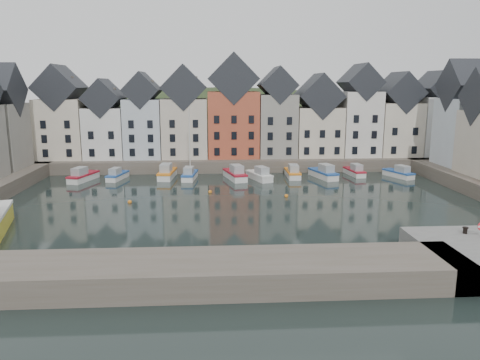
{
  "coord_description": "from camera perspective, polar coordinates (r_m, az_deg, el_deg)",
  "views": [
    {
      "loc": [
        -3.75,
        -54.16,
        14.5
      ],
      "look_at": [
        -0.04,
        6.0,
        2.16
      ],
      "focal_mm": 35.0,
      "sensor_mm": 36.0,
      "label": 1
    }
  ],
  "objects": [
    {
      "name": "boat_e",
      "position": [
        72.72,
        -0.58,
        0.69
      ],
      "size": [
        3.69,
        7.12,
        2.62
      ],
      "rotation": [
        0.0,
        0.0,
        0.24
      ],
      "color": "silver",
      "rests_on": "ground"
    },
    {
      "name": "boat_f",
      "position": [
        72.41,
        2.41,
        0.58
      ],
      "size": [
        3.93,
        6.46,
        2.37
      ],
      "rotation": [
        0.0,
        0.0,
        0.35
      ],
      "color": "silver",
      "rests_on": "ground"
    },
    {
      "name": "boat_g",
      "position": [
        74.8,
        6.44,
        0.87
      ],
      "size": [
        2.05,
        6.21,
        2.37
      ],
      "rotation": [
        0.0,
        0.0,
        -0.02
      ],
      "color": "silver",
      "rests_on": "ground"
    },
    {
      "name": "mooring_buoys",
      "position": [
        61.2,
        -3.67,
        -2.01
      ],
      "size": [
        20.5,
        5.5,
        0.5
      ],
      "color": "orange",
      "rests_on": "ground"
    },
    {
      "name": "mooring_bollard",
      "position": [
        44.52,
        25.77,
        -5.51
      ],
      "size": [
        0.48,
        0.48,
        0.56
      ],
      "color": "black",
      "rests_on": "near_quay"
    },
    {
      "name": "boat_j",
      "position": [
        78.51,
        18.83,
        0.79
      ],
      "size": [
        3.61,
        5.99,
        2.2
      ],
      "rotation": [
        0.0,
        0.0,
        0.35
      ],
      "color": "silver",
      "rests_on": "ground"
    },
    {
      "name": "far_terrace",
      "position": [
        82.65,
        1.32,
        7.67
      ],
      "size": [
        72.37,
        8.16,
        17.78
      ],
      "color": "beige",
      "rests_on": "far_quay"
    },
    {
      "name": "boat_d",
      "position": [
        73.17,
        -6.16,
        0.66
      ],
      "size": [
        2.49,
        6.08,
        11.31
      ],
      "rotation": [
        0.0,
        0.0,
        -0.11
      ],
      "color": "silver",
      "rests_on": "ground"
    },
    {
      "name": "far_quay",
      "position": [
        85.32,
        -0.97,
        2.46
      ],
      "size": [
        90.0,
        16.0,
        2.0
      ],
      "primitive_type": "cube",
      "color": "#534B3F",
      "rests_on": "ground"
    },
    {
      "name": "hillside",
      "position": [
        114.9,
        -1.51,
        -4.84
      ],
      "size": [
        153.6,
        70.4,
        64.0
      ],
      "color": "#1F2E17",
      "rests_on": "ground"
    },
    {
      "name": "near_wall",
      "position": [
        35.43,
        -13.67,
        -11.17
      ],
      "size": [
        50.0,
        6.0,
        2.0
      ],
      "primitive_type": "cube",
      "color": "#534B3F",
      "rests_on": "ground"
    },
    {
      "name": "boat_c",
      "position": [
        74.57,
        -8.88,
        0.83
      ],
      "size": [
        2.72,
        7.0,
        2.63
      ],
      "rotation": [
        0.0,
        0.0,
        -0.09
      ],
      "color": "silver",
      "rests_on": "ground"
    },
    {
      "name": "boat_i",
      "position": [
        78.11,
        13.81,
        1.02
      ],
      "size": [
        2.35,
        5.81,
        2.17
      ],
      "rotation": [
        0.0,
        0.0,
        0.11
      ],
      "color": "silver",
      "rests_on": "ground"
    },
    {
      "name": "boat_a",
      "position": [
        75.36,
        -18.64,
        0.43
      ],
      "size": [
        3.73,
        6.67,
        2.45
      ],
      "rotation": [
        0.0,
        0.0,
        -0.29
      ],
      "color": "silver",
      "rests_on": "ground"
    },
    {
      "name": "boat_b",
      "position": [
        75.07,
        -14.76,
        0.54
      ],
      "size": [
        2.85,
        5.74,
        2.11
      ],
      "rotation": [
        0.0,
        0.0,
        -0.22
      ],
      "color": "silver",
      "rests_on": "ground"
    },
    {
      "name": "ground",
      "position": [
        56.19,
        0.42,
        -3.38
      ],
      "size": [
        260.0,
        260.0,
        0.0
      ],
      "primitive_type": "plane",
      "color": "black",
      "rests_on": "ground"
    },
    {
      "name": "boat_h",
      "position": [
        74.83,
        10.17,
        0.81
      ],
      "size": [
        3.7,
        6.95,
        2.55
      ],
      "rotation": [
        0.0,
        0.0,
        0.26
      ],
      "color": "silver",
      "rests_on": "ground"
    }
  ]
}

